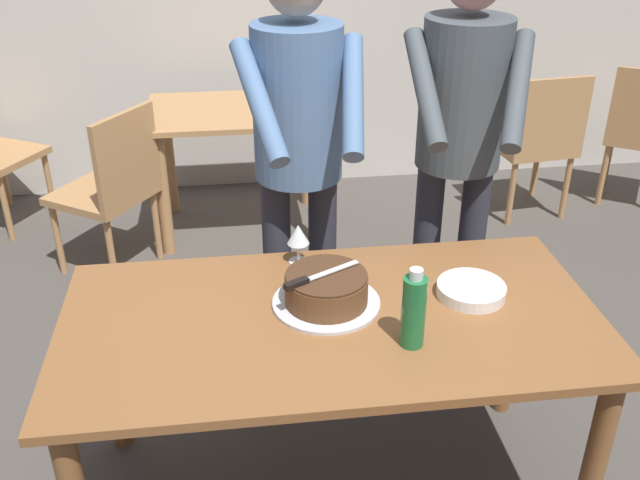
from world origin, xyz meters
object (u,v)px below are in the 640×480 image
(water_bottle, at_px, (414,311))
(background_chair_3, at_px, (112,186))
(cake_on_platter, at_px, (326,291))
(main_dining_table, at_px, (331,345))
(plate_stack, at_px, (471,290))
(background_chair_0, at_px, (537,140))
(wine_glass_near, at_px, (298,236))
(person_standing_beside, at_px, (460,134))
(background_table, at_px, (238,136))
(person_cutting_cake, at_px, (299,144))
(cake_knife, at_px, (307,280))

(water_bottle, relative_size, background_chair_3, 0.28)
(cake_on_platter, xyz_separation_m, water_bottle, (0.22, -0.23, 0.06))
(main_dining_table, bearing_deg, background_chair_3, 118.05)
(plate_stack, height_order, water_bottle, water_bottle)
(plate_stack, distance_m, background_chair_0, 2.28)
(cake_on_platter, bearing_deg, wine_glass_near, 101.93)
(background_chair_0, bearing_deg, person_standing_beside, -124.80)
(main_dining_table, relative_size, background_table, 1.66)
(main_dining_table, distance_m, background_chair_0, 2.57)
(main_dining_table, bearing_deg, background_table, 96.35)
(cake_on_platter, height_order, background_chair_3, background_chair_3)
(person_cutting_cake, bearing_deg, background_chair_0, 42.02)
(background_chair_0, bearing_deg, background_chair_3, -171.55)
(plate_stack, xyz_separation_m, background_table, (-0.69, 2.05, -0.19))
(person_standing_beside, bearing_deg, wine_glass_near, -153.94)
(person_standing_beside, bearing_deg, background_chair_0, 55.20)
(background_table, bearing_deg, water_bottle, -78.98)
(plate_stack, bearing_deg, cake_knife, -177.39)
(water_bottle, distance_m, background_chair_0, 2.61)
(water_bottle, relative_size, person_standing_beside, 0.15)
(background_table, xyz_separation_m, background_chair_0, (1.78, -0.06, -0.09))
(background_table, height_order, background_chair_3, background_chair_3)
(cake_on_platter, bearing_deg, plate_stack, -1.14)
(background_table, bearing_deg, cake_on_platter, -83.64)
(cake_knife, distance_m, person_standing_beside, 0.92)
(main_dining_table, bearing_deg, person_cutting_cake, 92.86)
(cake_on_platter, xyz_separation_m, person_cutting_cake, (-0.02, 0.56, 0.27))
(main_dining_table, relative_size, cake_on_platter, 4.88)
(person_standing_beside, bearing_deg, main_dining_table, -131.27)
(main_dining_table, bearing_deg, wine_glass_near, 100.82)
(plate_stack, bearing_deg, wine_glass_near, 151.48)
(cake_on_platter, relative_size, person_cutting_cake, 0.20)
(main_dining_table, height_order, cake_knife, cake_knife)
(plate_stack, xyz_separation_m, water_bottle, (-0.25, -0.23, 0.09))
(wine_glass_near, height_order, water_bottle, water_bottle)
(wine_glass_near, bearing_deg, water_bottle, -61.75)
(cake_on_platter, distance_m, background_chair_3, 1.87)
(wine_glass_near, relative_size, background_table, 0.14)
(wine_glass_near, xyz_separation_m, person_standing_beside, (0.64, 0.31, 0.22))
(water_bottle, distance_m, person_standing_beside, 0.93)
(cake_on_platter, relative_size, background_table, 0.34)
(plate_stack, relative_size, wine_glass_near, 1.53)
(background_chair_0, bearing_deg, wine_glass_near, -133.37)
(plate_stack, bearing_deg, background_chair_0, 61.40)
(background_chair_0, height_order, background_chair_3, same)
(person_standing_beside, distance_m, background_chair_0, 1.79)
(cake_on_platter, xyz_separation_m, background_chair_0, (1.55, 1.98, -0.31))
(cake_on_platter, distance_m, person_cutting_cake, 0.62)
(plate_stack, relative_size, background_chair_0, 0.24)
(background_chair_0, bearing_deg, cake_on_platter, -128.08)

